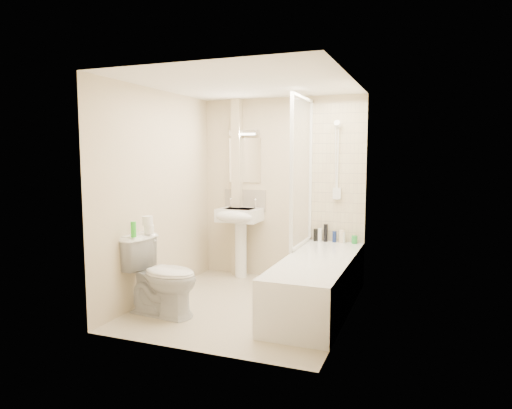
% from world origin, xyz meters
% --- Properties ---
extents(floor, '(2.50, 2.50, 0.00)m').
position_xyz_m(floor, '(0.00, 0.00, 0.00)').
color(floor, beige).
rests_on(floor, ground).
extents(wall_back, '(2.20, 0.02, 2.40)m').
position_xyz_m(wall_back, '(0.00, 1.25, 1.20)').
color(wall_back, beige).
rests_on(wall_back, ground).
extents(wall_left, '(0.02, 2.50, 2.40)m').
position_xyz_m(wall_left, '(-1.10, 0.00, 1.20)').
color(wall_left, beige).
rests_on(wall_left, ground).
extents(wall_right, '(0.02, 2.50, 2.40)m').
position_xyz_m(wall_right, '(1.10, 0.00, 1.20)').
color(wall_right, beige).
rests_on(wall_right, ground).
extents(ceiling, '(2.20, 2.50, 0.02)m').
position_xyz_m(ceiling, '(0.00, 0.00, 2.40)').
color(ceiling, white).
rests_on(ceiling, wall_back).
extents(tile_back, '(0.70, 0.01, 1.75)m').
position_xyz_m(tile_back, '(0.75, 1.24, 1.42)').
color(tile_back, beige).
rests_on(tile_back, wall_back).
extents(tile_right, '(0.01, 2.10, 1.75)m').
position_xyz_m(tile_right, '(1.09, 0.20, 1.42)').
color(tile_right, beige).
rests_on(tile_right, wall_right).
extents(pipe_boxing, '(0.12, 0.12, 2.40)m').
position_xyz_m(pipe_boxing, '(-0.62, 1.19, 1.20)').
color(pipe_boxing, beige).
rests_on(pipe_boxing, ground).
extents(splashback, '(0.60, 0.02, 0.30)m').
position_xyz_m(splashback, '(-0.52, 1.24, 1.03)').
color(splashback, beige).
rests_on(splashback, wall_back).
extents(mirror, '(0.46, 0.01, 0.60)m').
position_xyz_m(mirror, '(-0.52, 1.24, 1.58)').
color(mirror, white).
rests_on(mirror, wall_back).
extents(strip_light, '(0.42, 0.07, 0.07)m').
position_xyz_m(strip_light, '(-0.52, 1.22, 1.95)').
color(strip_light, silver).
rests_on(strip_light, wall_back).
extents(bathtub, '(0.70, 2.10, 0.55)m').
position_xyz_m(bathtub, '(0.75, 0.20, 0.29)').
color(bathtub, white).
rests_on(bathtub, ground).
extents(shower_screen, '(0.04, 0.92, 1.80)m').
position_xyz_m(shower_screen, '(0.40, 0.80, 1.45)').
color(shower_screen, white).
rests_on(shower_screen, bathtub).
extents(shower_fixture, '(0.10, 0.16, 0.99)m').
position_xyz_m(shower_fixture, '(0.75, 1.19, 1.55)').
color(shower_fixture, white).
rests_on(shower_fixture, wall_back).
extents(pedestal_sink, '(0.56, 0.50, 1.07)m').
position_xyz_m(pedestal_sink, '(-0.52, 1.01, 0.75)').
color(pedestal_sink, white).
rests_on(pedestal_sink, ground).
extents(bottle_black_a, '(0.06, 0.06, 0.16)m').
position_xyz_m(bottle_black_a, '(0.50, 1.16, 0.63)').
color(bottle_black_a, black).
rests_on(bottle_black_a, bathtub).
extents(bottle_white_a, '(0.06, 0.06, 0.17)m').
position_xyz_m(bottle_white_a, '(0.55, 1.16, 0.63)').
color(bottle_white_a, white).
rests_on(bottle_white_a, bathtub).
extents(bottle_black_b, '(0.05, 0.05, 0.23)m').
position_xyz_m(bottle_black_b, '(0.62, 1.16, 0.66)').
color(bottle_black_b, black).
rests_on(bottle_black_b, bathtub).
extents(bottle_blue, '(0.05, 0.05, 0.14)m').
position_xyz_m(bottle_blue, '(0.74, 1.16, 0.62)').
color(bottle_blue, navy).
rests_on(bottle_blue, bathtub).
extents(bottle_cream, '(0.07, 0.07, 0.16)m').
position_xyz_m(bottle_cream, '(0.83, 1.16, 0.63)').
color(bottle_cream, beige).
rests_on(bottle_cream, bathtub).
extents(bottle_white_b, '(0.05, 0.05, 0.14)m').
position_xyz_m(bottle_white_b, '(0.85, 1.16, 0.62)').
color(bottle_white_b, white).
rests_on(bottle_white_b, bathtub).
extents(bottle_green, '(0.07, 0.07, 0.10)m').
position_xyz_m(bottle_green, '(0.99, 1.16, 0.60)').
color(bottle_green, green).
rests_on(bottle_green, bathtub).
extents(toilet, '(0.64, 0.91, 0.82)m').
position_xyz_m(toilet, '(-0.72, -0.57, 0.41)').
color(toilet, white).
rests_on(toilet, ground).
extents(toilet_roll_lower, '(0.10, 0.10, 0.09)m').
position_xyz_m(toilet_roll_lower, '(-0.93, -0.46, 0.87)').
color(toilet_roll_lower, white).
rests_on(toilet_roll_lower, toilet).
extents(toilet_roll_upper, '(0.11, 0.11, 0.10)m').
position_xyz_m(toilet_roll_upper, '(-0.94, -0.47, 0.96)').
color(toilet_roll_upper, white).
rests_on(toilet_roll_upper, toilet_roll_lower).
extents(green_bottle, '(0.05, 0.05, 0.16)m').
position_xyz_m(green_bottle, '(-0.96, -0.69, 0.90)').
color(green_bottle, green).
rests_on(green_bottle, toilet).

